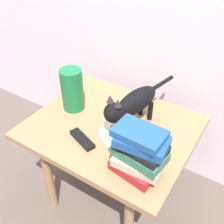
{
  "coord_description": "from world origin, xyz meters",
  "views": [
    {
      "loc": [
        0.53,
        -0.84,
        1.39
      ],
      "look_at": [
        0.0,
        0.0,
        0.63
      ],
      "focal_mm": 42.58,
      "sensor_mm": 36.0,
      "label": 1
    }
  ],
  "objects_px": {
    "plate": "(121,134)",
    "green_vase": "(72,90)",
    "side_table": "(112,136)",
    "book_stack": "(139,153)",
    "cat": "(132,104)",
    "bread_roll": "(118,127)",
    "tv_remote": "(82,139)"
  },
  "relations": [
    {
      "from": "plate",
      "to": "cat",
      "type": "height_order",
      "value": "cat"
    },
    {
      "from": "side_table",
      "to": "cat",
      "type": "bearing_deg",
      "value": 28.61
    },
    {
      "from": "plate",
      "to": "bread_roll",
      "type": "relative_size",
      "value": 2.47
    },
    {
      "from": "plate",
      "to": "tv_remote",
      "type": "xyz_separation_m",
      "value": [
        -0.13,
        -0.13,
        0.0
      ]
    },
    {
      "from": "tv_remote",
      "to": "bread_roll",
      "type": "bearing_deg",
      "value": 69.06
    },
    {
      "from": "bread_roll",
      "to": "green_vase",
      "type": "bearing_deg",
      "value": 170.64
    },
    {
      "from": "book_stack",
      "to": "plate",
      "type": "bearing_deg",
      "value": 138.72
    },
    {
      "from": "plate",
      "to": "green_vase",
      "type": "height_order",
      "value": "green_vase"
    },
    {
      "from": "plate",
      "to": "bread_roll",
      "type": "xyz_separation_m",
      "value": [
        -0.01,
        0.0,
        0.03
      ]
    },
    {
      "from": "cat",
      "to": "book_stack",
      "type": "xyz_separation_m",
      "value": [
        0.16,
        -0.23,
        -0.03
      ]
    },
    {
      "from": "book_stack",
      "to": "tv_remote",
      "type": "height_order",
      "value": "book_stack"
    },
    {
      "from": "bread_roll",
      "to": "cat",
      "type": "xyz_separation_m",
      "value": [
        0.02,
        0.08,
        0.09
      ]
    },
    {
      "from": "green_vase",
      "to": "cat",
      "type": "bearing_deg",
      "value": 5.5
    },
    {
      "from": "bread_roll",
      "to": "plate",
      "type": "bearing_deg",
      "value": -1.37
    },
    {
      "from": "side_table",
      "to": "plate",
      "type": "relative_size",
      "value": 3.94
    },
    {
      "from": "side_table",
      "to": "book_stack",
      "type": "distance_m",
      "value": 0.35
    },
    {
      "from": "plate",
      "to": "bread_roll",
      "type": "height_order",
      "value": "bread_roll"
    },
    {
      "from": "plate",
      "to": "book_stack",
      "type": "distance_m",
      "value": 0.25
    },
    {
      "from": "plate",
      "to": "tv_remote",
      "type": "bearing_deg",
      "value": -134.25
    },
    {
      "from": "side_table",
      "to": "bread_roll",
      "type": "relative_size",
      "value": 9.73
    },
    {
      "from": "cat",
      "to": "tv_remote",
      "type": "xyz_separation_m",
      "value": [
        -0.14,
        -0.21,
        -0.12
      ]
    },
    {
      "from": "cat",
      "to": "tv_remote",
      "type": "height_order",
      "value": "cat"
    },
    {
      "from": "cat",
      "to": "tv_remote",
      "type": "distance_m",
      "value": 0.28
    },
    {
      "from": "book_stack",
      "to": "cat",
      "type": "bearing_deg",
      "value": 124.49
    },
    {
      "from": "plate",
      "to": "cat",
      "type": "xyz_separation_m",
      "value": [
        0.01,
        0.08,
        0.13
      ]
    },
    {
      "from": "plate",
      "to": "tv_remote",
      "type": "distance_m",
      "value": 0.18
    },
    {
      "from": "plate",
      "to": "tv_remote",
      "type": "relative_size",
      "value": 1.32
    },
    {
      "from": "bread_roll",
      "to": "side_table",
      "type": "bearing_deg",
      "value": 147.61
    },
    {
      "from": "book_stack",
      "to": "tv_remote",
      "type": "bearing_deg",
      "value": 176.21
    },
    {
      "from": "bread_roll",
      "to": "green_vase",
      "type": "distance_m",
      "value": 0.32
    },
    {
      "from": "book_stack",
      "to": "bread_roll",
      "type": "bearing_deg",
      "value": 140.76
    },
    {
      "from": "plate",
      "to": "bread_roll",
      "type": "distance_m",
      "value": 0.03
    }
  ]
}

